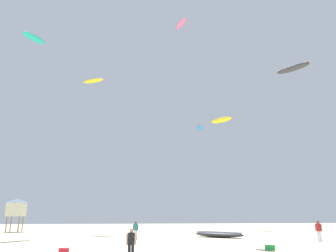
# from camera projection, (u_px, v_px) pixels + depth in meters

# --- Properties ---
(person_foreground) EXTENTS (0.51, 0.36, 1.59)m
(person_foreground) POSITION_uv_depth(u_px,v_px,m) (131.00, 242.00, 16.19)
(person_foreground) COLOR black
(person_foreground) RESTS_ON ground
(person_midground) EXTENTS (0.39, 0.49, 1.71)m
(person_midground) POSITION_uv_depth(u_px,v_px,m) (319.00, 229.00, 27.01)
(person_midground) COLOR silver
(person_midground) RESTS_ON ground
(person_left) EXTENTS (0.50, 0.36, 1.58)m
(person_left) POSITION_uv_depth(u_px,v_px,m) (136.00, 229.00, 29.42)
(person_left) COLOR silver
(person_left) RESTS_ON ground
(kite_grounded_near) EXTENTS (4.90, 4.42, 0.62)m
(kite_grounded_near) POSITION_uv_depth(u_px,v_px,m) (219.00, 234.00, 31.39)
(kite_grounded_near) COLOR #2D2D33
(kite_grounded_near) RESTS_ON ground
(lifeguard_tower) EXTENTS (2.30, 2.30, 4.15)m
(lifeguard_tower) POSITION_uv_depth(u_px,v_px,m) (17.00, 207.00, 41.62)
(lifeguard_tower) COLOR #8C704C
(lifeguard_tower) RESTS_ON ground
(cooler_box) EXTENTS (0.56, 0.36, 0.32)m
(cooler_box) POSITION_uv_depth(u_px,v_px,m) (64.00, 251.00, 19.02)
(cooler_box) COLOR red
(cooler_box) RESTS_ON ground
(gear_bag) EXTENTS (0.56, 0.36, 0.32)m
(gear_bag) POSITION_uv_depth(u_px,v_px,m) (270.00, 248.00, 20.81)
(gear_bag) COLOR green
(gear_bag) RESTS_ON ground
(kite_aloft_0) EXTENTS (1.16, 2.63, 0.34)m
(kite_aloft_0) POSITION_uv_depth(u_px,v_px,m) (200.00, 128.00, 42.96)
(kite_aloft_0) COLOR blue
(kite_aloft_1) EXTENTS (3.48, 2.48, 0.42)m
(kite_aloft_1) POSITION_uv_depth(u_px,v_px,m) (93.00, 81.00, 46.10)
(kite_aloft_1) COLOR yellow
(kite_aloft_2) EXTENTS (3.01, 3.57, 0.67)m
(kite_aloft_2) POSITION_uv_depth(u_px,v_px,m) (34.00, 38.00, 43.82)
(kite_aloft_2) COLOR #19B29E
(kite_aloft_3) EXTENTS (3.47, 4.02, 0.88)m
(kite_aloft_3) POSITION_uv_depth(u_px,v_px,m) (221.00, 120.00, 53.60)
(kite_aloft_3) COLOR yellow
(kite_aloft_4) EXTENTS (3.27, 3.68, 0.53)m
(kite_aloft_4) POSITION_uv_depth(u_px,v_px,m) (293.00, 68.00, 36.27)
(kite_aloft_4) COLOR #2D2D33
(kite_aloft_5) EXTENTS (1.16, 2.37, 0.29)m
(kite_aloft_5) POSITION_uv_depth(u_px,v_px,m) (181.00, 24.00, 35.87)
(kite_aloft_5) COLOR #E5598C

